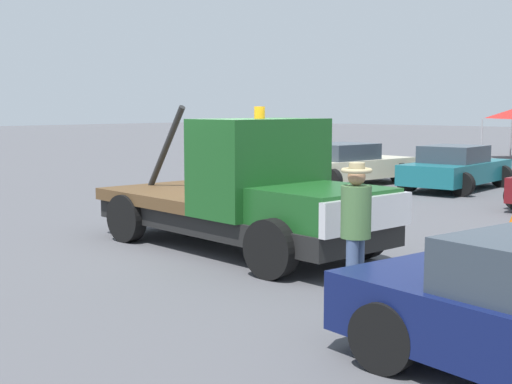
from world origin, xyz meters
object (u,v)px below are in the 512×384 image
Objects in this scene: tow_truck at (249,197)px; person_near_truck at (356,221)px; parked_car_teal at (456,168)px; parked_car_cream at (345,165)px.

tow_truck is 3.44m from person_near_truck.
parked_car_cream is at bearing 108.51° from parked_car_teal.
person_near_truck is at bearing -137.70° from parked_car_cream.
parked_car_cream is 3.42m from parked_car_teal.
person_near_truck is 13.80m from parked_car_cream.
tow_truck is at bearing -36.99° from person_near_truck.
parked_car_cream is at bearing 122.28° from tow_truck.
tow_truck is 3.39× the size of person_near_truck.
tow_truck is 10.96m from parked_car_cream.
person_near_truck reaches higher than parked_car_cream.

